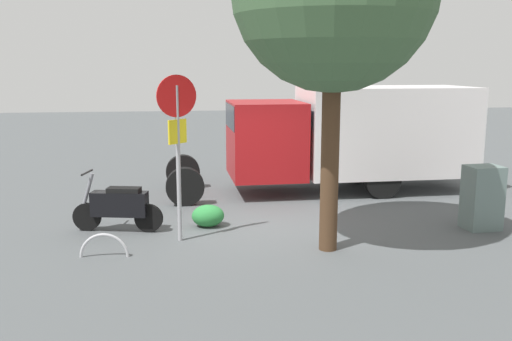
# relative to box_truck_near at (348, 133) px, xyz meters

# --- Properties ---
(ground_plane) EXTENTS (60.00, 60.00, 0.00)m
(ground_plane) POSITION_rel_box_truck_near_xyz_m (2.71, 2.90, -1.54)
(ground_plane) COLOR #4E5254
(box_truck_near) EXTENTS (7.91, 2.30, 2.70)m
(box_truck_near) POSITION_rel_box_truck_near_xyz_m (0.00, 0.00, 0.00)
(box_truck_near) COLOR black
(box_truck_near) RESTS_ON ground
(motorcycle) EXTENTS (1.79, 0.68, 1.20)m
(motorcycle) POSITION_rel_box_truck_near_xyz_m (5.55, 2.96, -1.02)
(motorcycle) COLOR black
(motorcycle) RESTS_ON ground
(stop_sign) EXTENTS (0.71, 0.33, 3.08)m
(stop_sign) POSITION_rel_box_truck_near_xyz_m (4.37, 3.75, 0.52)
(stop_sign) COLOR #9E9EA3
(stop_sign) RESTS_ON ground
(utility_cabinet) EXTENTS (0.71, 0.59, 1.28)m
(utility_cabinet) POSITION_rel_box_truck_near_xyz_m (-1.64, 3.77, -0.89)
(utility_cabinet) COLOR slate
(utility_cabinet) RESTS_ON ground
(bike_rack_hoop) EXTENTS (0.85, 0.14, 0.85)m
(bike_rack_hoop) POSITION_rel_box_truck_near_xyz_m (5.67, 4.49, -1.54)
(bike_rack_hoop) COLOR #B7B7BC
(bike_rack_hoop) RESTS_ON ground
(shrub_near_sign) EXTENTS (0.66, 0.54, 0.45)m
(shrub_near_sign) POSITION_rel_box_truck_near_xyz_m (3.80, 2.86, -1.31)
(shrub_near_sign) COLOR #2D823C
(shrub_near_sign) RESTS_ON ground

